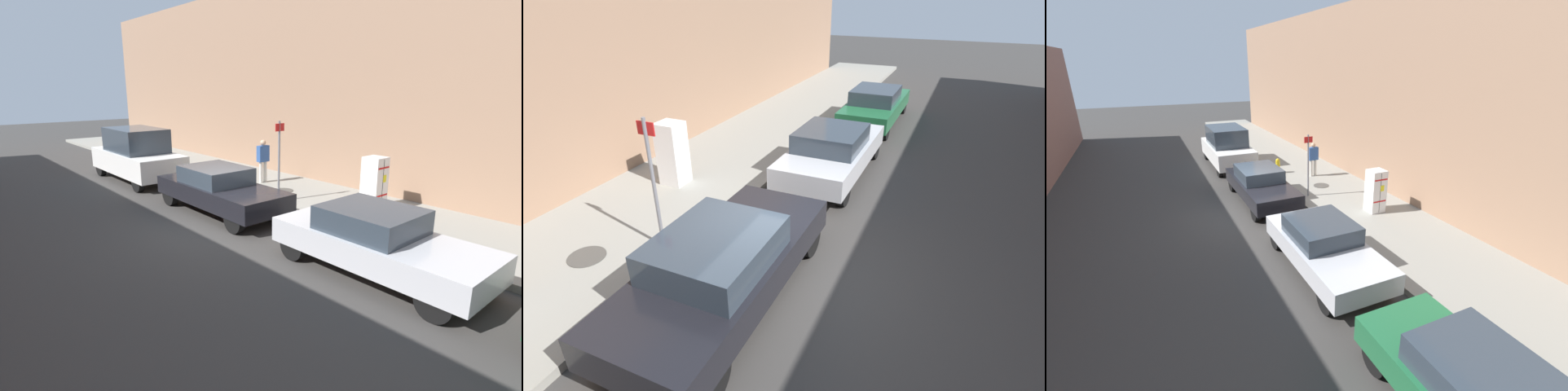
# 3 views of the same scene
# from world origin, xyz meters

# --- Properties ---
(ground_plane) EXTENTS (80.00, 80.00, 0.00)m
(ground_plane) POSITION_xyz_m (0.00, 0.00, 0.00)
(ground_plane) COLOR #383533
(sidewalk_slab) EXTENTS (3.84, 44.00, 0.16)m
(sidewalk_slab) POSITION_xyz_m (-3.93, 0.00, 0.08)
(sidewalk_slab) COLOR gray
(sidewalk_slab) RESTS_ON ground
(discarded_refrigerator) EXTENTS (0.61, 0.60, 1.61)m
(discarded_refrigerator) POSITION_xyz_m (-4.16, 2.10, 0.96)
(discarded_refrigerator) COLOR white
(discarded_refrigerator) RESTS_ON sidewalk_slab
(manhole_cover) EXTENTS (0.70, 0.70, 0.02)m
(manhole_cover) POSITION_xyz_m (-3.65, -1.31, 0.17)
(manhole_cover) COLOR #47443F
(manhole_cover) RESTS_ON sidewalk_slab
(street_sign_post) EXTENTS (0.36, 0.07, 2.60)m
(street_sign_post) POSITION_xyz_m (-2.56, -0.41, 1.61)
(street_sign_post) COLOR slate
(street_sign_post) RESTS_ON sidewalk_slab
(parked_sedan_dark) EXTENTS (1.84, 4.73, 1.41)m
(parked_sedan_dark) POSITION_xyz_m (-0.71, -1.10, 0.74)
(parked_sedan_dark) COLOR black
(parked_sedan_dark) RESTS_ON ground
(parked_sedan_silver) EXTENTS (1.87, 4.47, 1.39)m
(parked_sedan_silver) POSITION_xyz_m (-0.71, 4.54, 0.72)
(parked_sedan_silver) COLOR silver
(parked_sedan_silver) RESTS_ON ground
(parked_sedan_green) EXTENTS (1.78, 4.78, 1.38)m
(parked_sedan_green) POSITION_xyz_m (-0.71, 9.87, 0.71)
(parked_sedan_green) COLOR #1E6038
(parked_sedan_green) RESTS_ON ground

